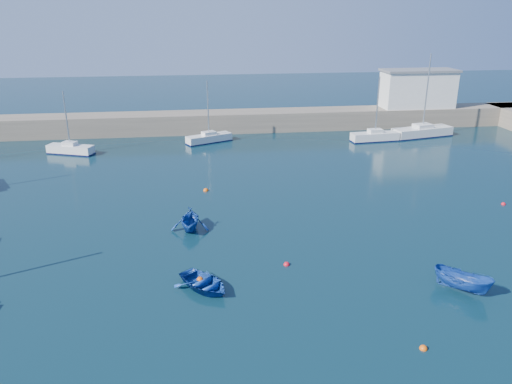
{
  "coord_description": "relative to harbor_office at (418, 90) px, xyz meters",
  "views": [
    {
      "loc": [
        -2.17,
        -21.59,
        15.7
      ],
      "look_at": [
        2.95,
        16.62,
        1.6
      ],
      "focal_mm": 35.0,
      "sensor_mm": 36.0,
      "label": 1
    }
  ],
  "objects": [
    {
      "name": "sailboat_5",
      "position": [
        -46.05,
        -9.38,
        -4.52
      ],
      "size": [
        5.58,
        3.34,
        7.24
      ],
      "rotation": [
        0.0,
        0.0,
        1.21
      ],
      "color": "silver",
      "rests_on": "ground"
    },
    {
      "name": "sailboat_8",
      "position": [
        -1.99,
        -6.84,
        -4.43
      ],
      "size": [
        8.47,
        4.05,
        10.6
      ],
      "rotation": [
        0.0,
        0.0,
        1.8
      ],
      "color": "silver",
      "rests_on": "ground"
    },
    {
      "name": "buoy_4",
      "position": [
        -5.82,
        -30.95,
        -5.1
      ],
      "size": [
        0.39,
        0.39,
        0.39
      ],
      "primitive_type": "sphere",
      "color": "red",
      "rests_on": "ground"
    },
    {
      "name": "dinghy_right",
      "position": [
        -16.67,
        -43.67,
        -4.43
      ],
      "size": [
        3.31,
        3.41,
        1.33
      ],
      "primitive_type": "imported",
      "rotation": [
        0.0,
        0.0,
        0.75
      ],
      "color": "#163F98",
      "rests_on": "ground"
    },
    {
      "name": "buoy_3",
      "position": [
        -31.02,
        -24.09,
        -5.1
      ],
      "size": [
        0.5,
        0.5,
        0.5
      ],
      "primitive_type": "sphere",
      "color": "#E7560C",
      "rests_on": "ground"
    },
    {
      "name": "buoy_5",
      "position": [
        -21.28,
        -48.46,
        -5.1
      ],
      "size": [
        0.41,
        0.41,
        0.41
      ],
      "primitive_type": "sphere",
      "color": "#E7560C",
      "rests_on": "ground"
    },
    {
      "name": "dinghy_left",
      "position": [
        -32.52,
        -32.66,
        -4.23
      ],
      "size": [
        3.17,
        3.57,
        1.74
      ],
      "primitive_type": "imported",
      "rotation": [
        0.0,
        0.0,
        -0.1
      ],
      "color": "#163F98",
      "rests_on": "ground"
    },
    {
      "name": "harbor_office",
      "position": [
        0.0,
        0.0,
        0.0
      ],
      "size": [
        10.0,
        4.0,
        5.0
      ],
      "primitive_type": "cube",
      "color": "silver",
      "rests_on": "back_wall"
    },
    {
      "name": "buoy_0",
      "position": [
        -32.01,
        -40.29,
        -5.1
      ],
      "size": [
        0.42,
        0.42,
        0.42
      ],
      "primitive_type": "sphere",
      "color": "#E7560C",
      "rests_on": "ground"
    },
    {
      "name": "dinghy_center",
      "position": [
        -31.79,
        -41.38,
        -4.72
      ],
      "size": [
        4.36,
        4.56,
        0.77
      ],
      "primitive_type": "imported",
      "rotation": [
        0.0,
        0.0,
        0.65
      ],
      "color": "#163F98",
      "rests_on": "ground"
    },
    {
      "name": "buoy_1",
      "position": [
        -26.33,
        -39.1,
        -5.1
      ],
      "size": [
        0.42,
        0.42,
        0.42
      ],
      "primitive_type": "sphere",
      "color": "red",
      "rests_on": "ground"
    },
    {
      "name": "back_wall",
      "position": [
        -30.0,
        0.0,
        -3.8
      ],
      "size": [
        96.0,
        4.5,
        2.6
      ],
      "primitive_type": "cube",
      "color": "#706556",
      "rests_on": "ground"
    },
    {
      "name": "sailboat_6",
      "position": [
        -29.91,
        -6.19,
        -4.55
      ],
      "size": [
        5.95,
        3.95,
        7.68
      ],
      "rotation": [
        0.0,
        0.0,
        2.01
      ],
      "color": "silver",
      "rests_on": "ground"
    },
    {
      "name": "ground",
      "position": [
        -30.0,
        -46.0,
        -5.1
      ],
      "size": [
        220.0,
        220.0,
        0.0
      ],
      "primitive_type": "plane",
      "color": "#0B2530",
      "rests_on": "ground"
    },
    {
      "name": "sailboat_7",
      "position": [
        -9.0,
        -8.31,
        -4.48
      ],
      "size": [
        6.2,
        2.26,
        8.08
      ],
      "rotation": [
        0.0,
        0.0,
        1.66
      ],
      "color": "silver",
      "rests_on": "ground"
    }
  ]
}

